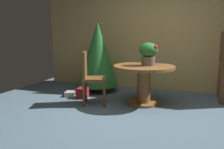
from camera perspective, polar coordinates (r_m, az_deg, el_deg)
ground_plane at (r=3.89m, az=6.56°, el=-10.46°), size 6.60×6.60×0.00m
back_wall_panel at (r=5.81m, az=12.05°, el=9.19°), size 6.00×0.10×2.60m
round_dining_table at (r=4.58m, az=7.54°, el=-0.66°), size 1.15×1.15×0.74m
flower_vase at (r=4.54m, az=8.59°, el=5.18°), size 0.36×0.35×0.43m
wooden_chair_left_near at (r=4.55m, az=-5.13°, el=-0.14°), size 0.54×0.54×1.00m
holiday_tree at (r=5.54m, az=-3.39°, el=4.85°), size 0.93×0.93×1.59m
gift_box_cream at (r=5.29m, az=-9.86°, el=-4.46°), size 0.25×0.29×0.10m
gift_box_red at (r=5.09m, az=-6.96°, el=-4.34°), size 0.24×0.25×0.21m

